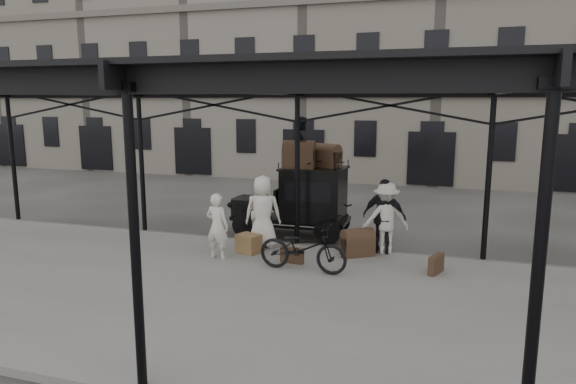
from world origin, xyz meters
name	(u,v)px	position (x,y,z in m)	size (l,w,h in m)	color
ground	(274,270)	(0.00, 0.00, 0.00)	(120.00, 120.00, 0.00)	#383533
platform	(244,296)	(0.00, -2.00, 0.07)	(28.00, 8.00, 0.15)	slate
canopy	(246,79)	(0.00, -1.72, 4.60)	(22.50, 9.00, 4.74)	black
building_frontage	(379,49)	(0.00, 18.00, 7.00)	(64.00, 8.00, 14.00)	slate
taxi	(304,198)	(-0.17, 3.31, 1.20)	(3.65, 1.55, 2.18)	black
porter_left	(217,226)	(-1.56, 0.05, 1.00)	(0.62, 0.41, 1.70)	silver
porter_midleft	(261,211)	(-1.03, 1.80, 1.08)	(0.90, 0.70, 1.86)	silver
porter_centre	(263,212)	(-0.78, 1.33, 1.16)	(0.99, 0.64, 2.02)	silver
porter_official	(384,216)	(2.47, 1.80, 1.15)	(1.17, 0.49, 2.00)	black
porter_right	(386,218)	(2.52, 1.80, 1.11)	(1.24, 0.71, 1.92)	beige
bicycle	(303,248)	(0.82, -0.28, 0.72)	(0.76, 2.18, 1.14)	black
porter_roof	(302,142)	(-0.20, 3.21, 2.94)	(0.74, 0.58, 1.53)	black
steamer_trunk_roof_near	(299,157)	(-0.25, 3.06, 2.52)	(0.94, 0.57, 0.69)	#4B3723
steamer_trunk_roof_far	(327,157)	(0.50, 3.51, 2.48)	(0.81, 0.50, 0.59)	#4B3723
steamer_trunk_platform	(357,244)	(1.85, 1.37, 0.45)	(0.82, 0.50, 0.60)	#4B3723
wicker_hamper	(249,244)	(-0.97, 0.73, 0.40)	(0.60, 0.45, 0.50)	olive
suitcase_upright	(436,264)	(3.87, 0.49, 0.38)	(0.15, 0.60, 0.45)	#4B3723
suitcase_flat	(292,255)	(0.40, 0.23, 0.35)	(0.60, 0.15, 0.40)	#4B3723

